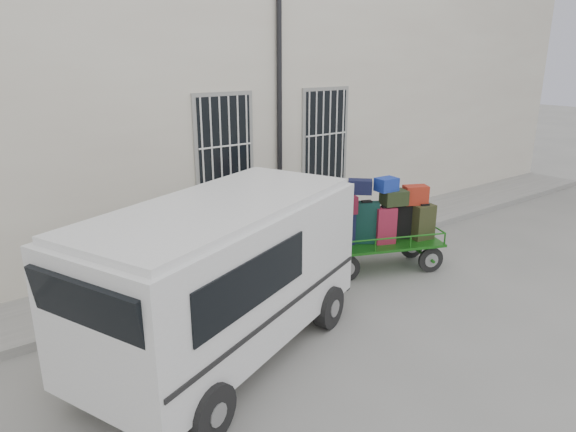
% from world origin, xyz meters
% --- Properties ---
extents(ground, '(80.00, 80.00, 0.00)m').
position_xyz_m(ground, '(0.00, 0.00, 0.00)').
color(ground, slate).
rests_on(ground, ground).
extents(building, '(24.00, 5.15, 6.00)m').
position_xyz_m(building, '(0.00, 5.50, 3.00)').
color(building, beige).
rests_on(building, ground).
extents(sidewalk, '(24.00, 1.70, 0.15)m').
position_xyz_m(sidewalk, '(0.00, 2.20, 0.07)').
color(sidewalk, gray).
rests_on(sidewalk, ground).
extents(luggage_cart, '(2.68, 1.83, 1.88)m').
position_xyz_m(luggage_cart, '(1.64, 0.45, 0.96)').
color(luggage_cart, black).
rests_on(luggage_cart, ground).
extents(van, '(4.85, 3.41, 2.27)m').
position_xyz_m(van, '(-2.41, -0.36, 1.30)').
color(van, silver).
rests_on(van, ground).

